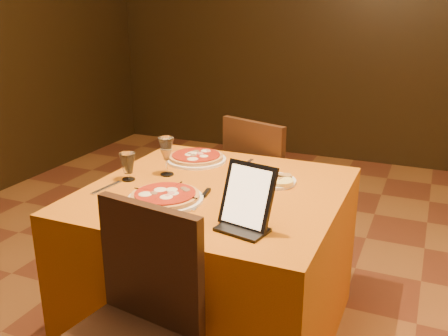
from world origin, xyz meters
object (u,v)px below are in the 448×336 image
at_px(pizza_far, 196,158).
at_px(wine_glass, 166,156).
at_px(water_glass, 128,167).
at_px(chair_main_far, 271,189).
at_px(tablet, 248,196).
at_px(pizza_near, 165,197).
at_px(main_table, 216,263).

relative_size(pizza_far, wine_glass, 1.65).
bearing_deg(wine_glass, water_glass, -134.37).
bearing_deg(water_glass, pizza_far, 67.35).
xyz_separation_m(wine_glass, water_glass, (-0.13, -0.13, -0.03)).
height_order(chair_main_far, tablet, tablet).
bearing_deg(wine_glass, chair_main_far, 69.00).
height_order(pizza_far, tablet, tablet).
bearing_deg(chair_main_far, pizza_near, 101.28).
relative_size(pizza_far, tablet, 1.28).
bearing_deg(wine_glass, tablet, -34.30).
bearing_deg(pizza_near, water_glass, 151.73).
distance_m(pizza_near, wine_glass, 0.33).
height_order(chair_main_far, pizza_far, chair_main_far).
bearing_deg(wine_glass, pizza_far, 83.06).
distance_m(wine_glass, water_glass, 0.19).
xyz_separation_m(pizza_near, wine_glass, (-0.15, 0.29, 0.08)).
distance_m(chair_main_far, tablet, 1.23).
bearing_deg(main_table, tablet, -48.74).
height_order(pizza_far, water_glass, water_glass).
relative_size(chair_main_far, pizza_far, 2.91).
bearing_deg(pizza_near, main_table, 57.14).
bearing_deg(water_glass, main_table, 7.86).
relative_size(pizza_near, tablet, 1.31).
xyz_separation_m(pizza_near, water_glass, (-0.28, 0.15, 0.05)).
height_order(water_glass, tablet, tablet).
bearing_deg(pizza_near, chair_main_far, 82.55).
xyz_separation_m(chair_main_far, wine_glass, (-0.29, -0.75, 0.39)).
relative_size(main_table, tablet, 4.51).
xyz_separation_m(main_table, tablet, (0.27, -0.30, 0.49)).
bearing_deg(pizza_far, wine_glass, -96.94).
bearing_deg(chair_main_far, wine_glass, 87.74).
xyz_separation_m(chair_main_far, water_glass, (-0.42, -0.89, 0.36)).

